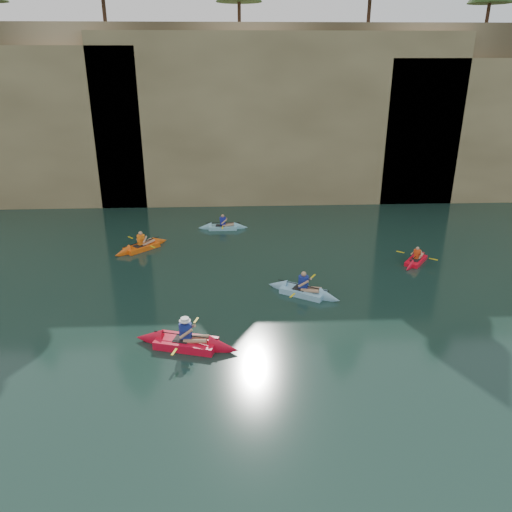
{
  "coord_description": "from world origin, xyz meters",
  "views": [
    {
      "loc": [
        -1.21,
        -11.52,
        9.69
      ],
      "look_at": [
        -0.41,
        4.92,
        3.0
      ],
      "focal_mm": 35.0,
      "sensor_mm": 36.0,
      "label": 1
    }
  ],
  "objects_px": {
    "main_kayaker": "(186,342)",
    "kayaker_ltblue_near": "(303,291)",
    "kayaker_red_far": "(416,260)",
    "kayaker_orange": "(142,247)"
  },
  "relations": [
    {
      "from": "kayaker_ltblue_near",
      "to": "kayaker_red_far",
      "type": "relative_size",
      "value": 1.25
    },
    {
      "from": "main_kayaker",
      "to": "kayaker_ltblue_near",
      "type": "bearing_deg",
      "value": 55.81
    },
    {
      "from": "kayaker_orange",
      "to": "kayaker_ltblue_near",
      "type": "distance_m",
      "value": 9.75
    },
    {
      "from": "kayaker_ltblue_near",
      "to": "kayaker_red_far",
      "type": "height_order",
      "value": "kayaker_ltblue_near"
    },
    {
      "from": "main_kayaker",
      "to": "kayaker_orange",
      "type": "relative_size",
      "value": 1.36
    },
    {
      "from": "kayaker_red_far",
      "to": "kayaker_ltblue_near",
      "type": "bearing_deg",
      "value": 155.89
    },
    {
      "from": "kayaker_ltblue_near",
      "to": "main_kayaker",
      "type": "bearing_deg",
      "value": -108.29
    },
    {
      "from": "kayaker_ltblue_near",
      "to": "kayaker_red_far",
      "type": "xyz_separation_m",
      "value": [
        6.14,
        3.29,
        -0.04
      ]
    },
    {
      "from": "kayaker_orange",
      "to": "kayaker_red_far",
      "type": "distance_m",
      "value": 14.22
    },
    {
      "from": "main_kayaker",
      "to": "kayaker_red_far",
      "type": "bearing_deg",
      "value": 49.58
    }
  ]
}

